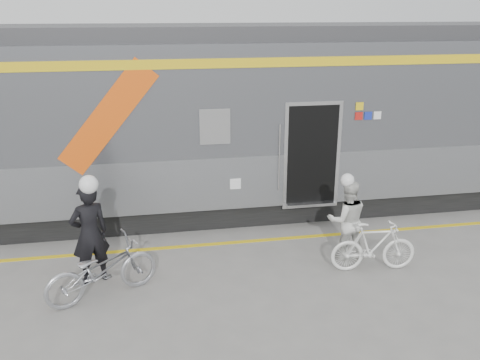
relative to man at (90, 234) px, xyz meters
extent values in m
plane|color=slate|center=(1.96, -1.11, -0.88)|extent=(90.00, 90.00, 0.00)
cube|color=black|center=(2.13, 3.09, -0.63)|extent=(24.00, 2.70, 0.50)
cube|color=#9EA0A5|center=(2.13, 3.09, 0.17)|extent=(24.00, 3.00, 1.10)
cube|color=slate|center=(2.13, 3.09, 1.82)|extent=(24.00, 3.00, 2.20)
cube|color=#38383A|center=(2.13, 3.09, 3.07)|extent=(24.00, 2.64, 0.30)
cube|color=gold|center=(2.13, 1.58, 2.57)|extent=(24.00, 0.02, 0.18)
cube|color=#E6510D|center=(0.33, 1.57, 1.62)|extent=(1.96, 0.01, 2.19)
cube|color=black|center=(2.33, 1.58, 1.37)|extent=(0.55, 0.02, 0.65)
cube|color=black|center=(4.33, 1.79, 0.67)|extent=(1.05, 0.45, 2.10)
cube|color=silver|center=(4.33, 1.57, 0.67)|extent=(1.20, 0.02, 2.25)
cylinder|color=silver|center=(3.63, 1.56, 0.67)|extent=(0.04, 0.04, 1.40)
cube|color=silver|center=(4.33, 1.54, -0.36)|extent=(1.05, 0.25, 0.06)
cube|color=gold|center=(5.28, 1.57, 1.67)|extent=(0.16, 0.01, 0.16)
cube|color=#AE1913|center=(5.28, 1.57, 1.47)|extent=(0.16, 0.01, 0.16)
cube|color=#172A9A|center=(5.48, 1.57, 1.47)|extent=(0.16, 0.01, 0.16)
cube|color=silver|center=(5.68, 1.57, 1.47)|extent=(0.16, 0.01, 0.16)
cube|color=silver|center=(2.73, 1.57, 0.17)|extent=(0.22, 0.01, 0.22)
cube|color=gold|center=(1.96, 1.04, -0.87)|extent=(24.00, 0.12, 0.01)
imported|color=black|center=(0.00, 0.00, 0.00)|extent=(0.75, 0.64, 1.75)
imported|color=#A2A3A9|center=(0.20, -0.55, -0.39)|extent=(1.94, 1.33, 0.96)
imported|color=silver|center=(4.54, 0.06, -0.12)|extent=(0.78, 0.64, 1.51)
imported|color=white|center=(4.84, -0.49, -0.42)|extent=(1.55, 0.57, 0.91)
sphere|color=white|center=(0.00, 0.00, 1.03)|extent=(0.30, 0.30, 0.30)
sphere|color=white|center=(4.54, 0.06, 0.75)|extent=(0.24, 0.24, 0.24)
camera|label=1|loc=(1.09, -8.01, 3.55)|focal=38.00mm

